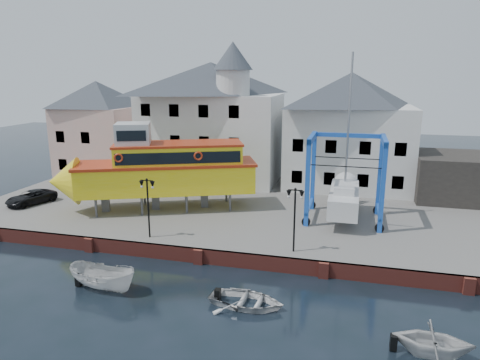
# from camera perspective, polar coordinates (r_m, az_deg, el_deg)

# --- Properties ---
(ground) EXTENTS (140.00, 140.00, 0.00)m
(ground) POSITION_cam_1_polar(r_m,az_deg,el_deg) (28.50, -5.52, -11.03)
(ground) COLOR black
(ground) RESTS_ON ground
(hardstanding) EXTENTS (44.00, 22.00, 1.00)m
(hardstanding) POSITION_cam_1_polar(r_m,az_deg,el_deg) (38.15, 0.02, -3.62)
(hardstanding) COLOR #5E5B55
(hardstanding) RESTS_ON ground
(quay_wall) EXTENTS (44.00, 0.47, 1.00)m
(quay_wall) POSITION_cam_1_polar(r_m,az_deg,el_deg) (28.39, -5.47, -10.03)
(quay_wall) COLOR maroon
(quay_wall) RESTS_ON ground
(building_pink) EXTENTS (8.00, 7.00, 10.30)m
(building_pink) POSITION_cam_1_polar(r_m,az_deg,el_deg) (50.46, -18.27, 6.56)
(building_pink) COLOR #DBA396
(building_pink) RESTS_ON hardstanding
(building_white_main) EXTENTS (14.00, 8.30, 14.00)m
(building_white_main) POSITION_cam_1_polar(r_m,az_deg,el_deg) (45.08, -3.71, 7.96)
(building_white_main) COLOR silver
(building_white_main) RESTS_ON hardstanding
(building_white_right) EXTENTS (12.00, 8.00, 11.20)m
(building_white_right) POSITION_cam_1_polar(r_m,az_deg,el_deg) (43.60, 14.30, 6.37)
(building_white_right) COLOR silver
(building_white_right) RESTS_ON hardstanding
(shed_dark) EXTENTS (8.00, 7.00, 4.00)m
(shed_dark) POSITION_cam_1_polar(r_m,az_deg,el_deg) (43.42, 27.29, 0.39)
(shed_dark) COLOR #272421
(shed_dark) RESTS_ON hardstanding
(lamp_post_left) EXTENTS (1.12, 0.32, 4.20)m
(lamp_post_left) POSITION_cam_1_polar(r_m,az_deg,el_deg) (29.61, -12.23, -1.71)
(lamp_post_left) COLOR black
(lamp_post_left) RESTS_ON hardstanding
(lamp_post_right) EXTENTS (1.12, 0.32, 4.20)m
(lamp_post_right) POSITION_cam_1_polar(r_m,az_deg,el_deg) (26.80, 7.34, -3.16)
(lamp_post_right) COLOR black
(lamp_post_right) RESTS_ON hardstanding
(tour_boat) EXTENTS (16.86, 9.94, 7.23)m
(tour_boat) POSITION_cam_1_polar(r_m,az_deg,el_deg) (35.79, -11.30, 1.41)
(tour_boat) COLOR #59595E
(tour_boat) RESTS_ON hardstanding
(travel_lift) EXTENTS (5.94, 8.35, 12.57)m
(travel_lift) POSITION_cam_1_polar(r_m,az_deg,el_deg) (34.46, 13.77, -1.44)
(travel_lift) COLOR blue
(travel_lift) RESTS_ON hardstanding
(van) EXTENTS (3.28, 4.61, 1.17)m
(van) POSITION_cam_1_polar(r_m,az_deg,el_deg) (41.42, -26.08, -2.09)
(van) COLOR black
(van) RESTS_ON hardstanding
(motorboat_a) EXTENTS (4.50, 2.14, 1.67)m
(motorboat_a) POSITION_cam_1_polar(r_m,az_deg,el_deg) (26.48, -17.70, -13.71)
(motorboat_a) COLOR silver
(motorboat_a) RESTS_ON ground
(motorboat_b) EXTENTS (4.24, 3.18, 0.83)m
(motorboat_b) POSITION_cam_1_polar(r_m,az_deg,el_deg) (23.74, 0.88, -16.40)
(motorboat_b) COLOR silver
(motorboat_b) RESTS_ON ground
(motorboat_c) EXTENTS (3.50, 3.06, 1.78)m
(motorboat_c) POSITION_cam_1_polar(r_m,az_deg,el_deg) (21.92, 24.14, -20.59)
(motorboat_c) COLOR silver
(motorboat_c) RESTS_ON ground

